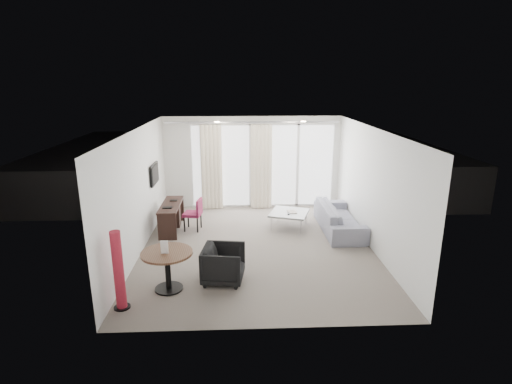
{
  "coord_description": "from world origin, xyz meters",
  "views": [
    {
      "loc": [
        -0.39,
        -8.16,
        3.59
      ],
      "look_at": [
        0.0,
        0.6,
        1.1
      ],
      "focal_mm": 28.0,
      "sensor_mm": 36.0,
      "label": 1
    }
  ],
  "objects_px": {
    "sofa": "(339,218)",
    "rattan_chair_a": "(290,177)",
    "rattan_chair_b": "(312,176)",
    "red_lamp": "(119,271)",
    "coffee_table": "(289,220)",
    "desk_chair": "(192,214)",
    "tub_armchair": "(224,264)",
    "round_table": "(168,271)",
    "desk": "(172,217)"
  },
  "relations": [
    {
      "from": "tub_armchair",
      "to": "sofa",
      "type": "xyz_separation_m",
      "value": [
        2.74,
        2.46,
        -0.02
      ]
    },
    {
      "from": "sofa",
      "to": "rattan_chair_b",
      "type": "relative_size",
      "value": 2.76
    },
    {
      "from": "desk",
      "to": "coffee_table",
      "type": "height_order",
      "value": "desk"
    },
    {
      "from": "red_lamp",
      "to": "sofa",
      "type": "xyz_separation_m",
      "value": [
        4.37,
        3.29,
        -0.35
      ]
    },
    {
      "from": "coffee_table",
      "to": "round_table",
      "type": "bearing_deg",
      "value": -130.14
    },
    {
      "from": "rattan_chair_a",
      "to": "rattan_chair_b",
      "type": "distance_m",
      "value": 0.79
    },
    {
      "from": "round_table",
      "to": "sofa",
      "type": "height_order",
      "value": "round_table"
    },
    {
      "from": "desk",
      "to": "sofa",
      "type": "relative_size",
      "value": 0.65
    },
    {
      "from": "red_lamp",
      "to": "tub_armchair",
      "type": "relative_size",
      "value": 1.79
    },
    {
      "from": "round_table",
      "to": "sofa",
      "type": "bearing_deg",
      "value": 36.3
    },
    {
      "from": "red_lamp",
      "to": "coffee_table",
      "type": "relative_size",
      "value": 1.5
    },
    {
      "from": "round_table",
      "to": "rattan_chair_b",
      "type": "bearing_deg",
      "value": 61.01
    },
    {
      "from": "desk",
      "to": "desk_chair",
      "type": "distance_m",
      "value": 0.52
    },
    {
      "from": "red_lamp",
      "to": "desk_chair",
      "type": "bearing_deg",
      "value": 77.34
    },
    {
      "from": "red_lamp",
      "to": "tub_armchair",
      "type": "xyz_separation_m",
      "value": [
        1.63,
        0.83,
        -0.33
      ]
    },
    {
      "from": "rattan_chair_a",
      "to": "rattan_chair_b",
      "type": "relative_size",
      "value": 1.01
    },
    {
      "from": "desk_chair",
      "to": "tub_armchair",
      "type": "distance_m",
      "value": 2.77
    },
    {
      "from": "round_table",
      "to": "rattan_chair_a",
      "type": "bearing_deg",
      "value": 65.69
    },
    {
      "from": "coffee_table",
      "to": "desk_chair",
      "type": "bearing_deg",
      "value": -178.35
    },
    {
      "from": "coffee_table",
      "to": "tub_armchair",
      "type": "bearing_deg",
      "value": -119.65
    },
    {
      "from": "sofa",
      "to": "rattan_chair_a",
      "type": "relative_size",
      "value": 2.73
    },
    {
      "from": "coffee_table",
      "to": "rattan_chair_a",
      "type": "relative_size",
      "value": 1.11
    },
    {
      "from": "sofa",
      "to": "rattan_chair_a",
      "type": "bearing_deg",
      "value": 10.56
    },
    {
      "from": "desk",
      "to": "desk_chair",
      "type": "xyz_separation_m",
      "value": [
        0.51,
        -0.01,
        0.07
      ]
    },
    {
      "from": "tub_armchair",
      "to": "coffee_table",
      "type": "relative_size",
      "value": 0.84
    },
    {
      "from": "tub_armchair",
      "to": "coffee_table",
      "type": "distance_m",
      "value": 3.12
    },
    {
      "from": "desk_chair",
      "to": "red_lamp",
      "type": "distance_m",
      "value": 3.56
    },
    {
      "from": "round_table",
      "to": "tub_armchair",
      "type": "relative_size",
      "value": 1.2
    },
    {
      "from": "tub_armchair",
      "to": "red_lamp",
      "type": "bearing_deg",
      "value": 124.64
    },
    {
      "from": "desk_chair",
      "to": "sofa",
      "type": "relative_size",
      "value": 0.37
    },
    {
      "from": "rattan_chair_b",
      "to": "tub_armchair",
      "type": "bearing_deg",
      "value": -136.37
    },
    {
      "from": "desk_chair",
      "to": "red_lamp",
      "type": "relative_size",
      "value": 0.6
    },
    {
      "from": "desk_chair",
      "to": "coffee_table",
      "type": "distance_m",
      "value": 2.4
    },
    {
      "from": "desk",
      "to": "red_lamp",
      "type": "bearing_deg",
      "value": -94.4
    },
    {
      "from": "rattan_chair_b",
      "to": "rattan_chair_a",
      "type": "bearing_deg",
      "value": 169.6
    },
    {
      "from": "coffee_table",
      "to": "sofa",
      "type": "relative_size",
      "value": 0.41
    },
    {
      "from": "desk_chair",
      "to": "coffee_table",
      "type": "relative_size",
      "value": 0.9
    },
    {
      "from": "red_lamp",
      "to": "rattan_chair_b",
      "type": "bearing_deg",
      "value": 58.95
    },
    {
      "from": "coffee_table",
      "to": "rattan_chair_a",
      "type": "bearing_deg",
      "value": 82.53
    },
    {
      "from": "red_lamp",
      "to": "rattan_chair_a",
      "type": "height_order",
      "value": "red_lamp"
    },
    {
      "from": "red_lamp",
      "to": "sofa",
      "type": "height_order",
      "value": "red_lamp"
    },
    {
      "from": "desk_chair",
      "to": "rattan_chair_b",
      "type": "xyz_separation_m",
      "value": [
        3.64,
        3.87,
        -0.0
      ]
    },
    {
      "from": "sofa",
      "to": "rattan_chair_b",
      "type": "xyz_separation_m",
      "value": [
        0.05,
        4.05,
        0.08
      ]
    },
    {
      "from": "sofa",
      "to": "coffee_table",
      "type": "bearing_deg",
      "value": 78.23
    },
    {
      "from": "tub_armchair",
      "to": "desk_chair",
      "type": "bearing_deg",
      "value": 25.53
    },
    {
      "from": "sofa",
      "to": "desk_chair",
      "type": "bearing_deg",
      "value": 87.12
    },
    {
      "from": "tub_armchair",
      "to": "sofa",
      "type": "relative_size",
      "value": 0.34
    },
    {
      "from": "rattan_chair_a",
      "to": "sofa",
      "type": "bearing_deg",
      "value": -96.93
    },
    {
      "from": "desk_chair",
      "to": "rattan_chair_b",
      "type": "relative_size",
      "value": 1.01
    },
    {
      "from": "round_table",
      "to": "sofa",
      "type": "relative_size",
      "value": 0.41
    }
  ]
}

